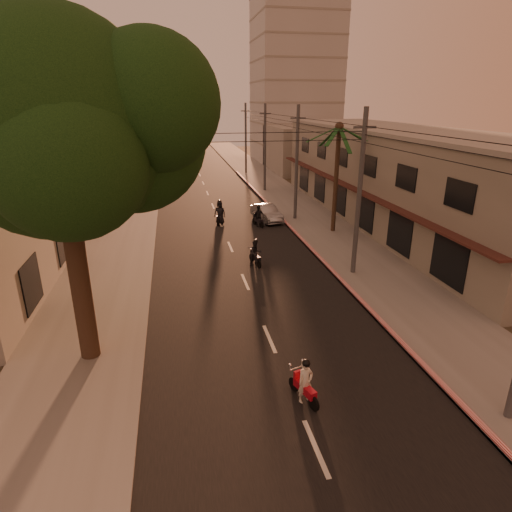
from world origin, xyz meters
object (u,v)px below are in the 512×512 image
Objects in this scene: scooter_red at (305,383)px; palm_tree at (339,133)px; scooter_mid_a at (256,253)px; broadleaf_tree at (70,127)px; scooter_mid_b at (258,217)px; scooter_far_a at (220,213)px; parked_car at (267,213)px.

palm_tree is at bearing 48.62° from scooter_red.
scooter_red is 0.96× the size of scooter_mid_a.
broadleaf_tree is 20.41m from scooter_mid_b.
broadleaf_tree is 6.17× the size of scooter_far_a.
scooter_mid_a reaches higher than scooter_red.
scooter_mid_b is at bearing 154.02° from palm_tree.
scooter_mid_a is 0.96× the size of scooter_mid_b.
broadleaf_tree is 7.05× the size of scooter_mid_b.
broadleaf_tree is 7.34× the size of scooter_mid_a.
palm_tree is at bearing 43.48° from broadleaf_tree.
broadleaf_tree reaches higher than parked_car.
scooter_far_a is (-1.06, 9.45, 0.14)m from scooter_mid_a.
broadleaf_tree is at bearing -131.19° from parked_car.
scooter_mid_b is 3.13m from scooter_far_a.
scooter_red is 0.81× the size of scooter_far_a.
broadleaf_tree is 7.63× the size of scooter_red.
scooter_far_a is at bearing 154.53° from palm_tree.
scooter_red is 20.67m from scooter_mid_b.
scooter_mid_b is at bearing 64.80° from scooter_red.
scooter_mid_a is at bearing -118.92° from scooter_mid_b.
broadleaf_tree is 20.33m from scooter_far_a.
palm_tree is at bearing -42.54° from scooter_mid_b.
parked_car is at bearing 40.94° from scooter_mid_b.
broadleaf_tree is 11.17m from scooter_red.
scooter_far_a is at bearing 69.58° from broadleaf_tree.
parked_car is at bearing 59.84° from broadleaf_tree.
parked_car is (3.55, 22.09, -0.06)m from scooter_red.
palm_tree is 4.78× the size of scooter_mid_b.
parked_car is at bearing 135.46° from palm_tree.
palm_tree is 10.88m from scooter_far_a.
scooter_mid_b reaches higher than parked_car.
scooter_far_a is (-0.31, 21.81, 0.18)m from scooter_red.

